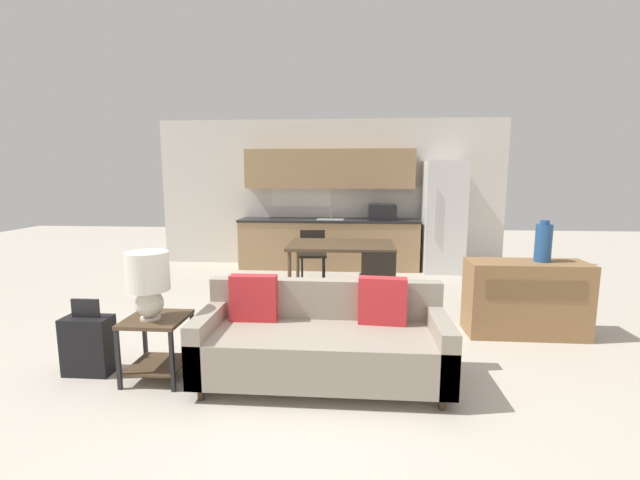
{
  "coord_description": "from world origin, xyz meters",
  "views": [
    {
      "loc": [
        0.44,
        -3.39,
        1.71
      ],
      "look_at": [
        0.06,
        1.5,
        0.95
      ],
      "focal_mm": 24.0,
      "sensor_mm": 36.0,
      "label": 1
    }
  ],
  "objects_px": {
    "side_table": "(157,337)",
    "table_lamp": "(148,279)",
    "couch": "(322,341)",
    "credenza": "(525,298)",
    "dining_table": "(341,248)",
    "suitcase": "(89,345)",
    "dining_chair_far_left": "(313,252)",
    "refrigerator": "(443,217)",
    "vase": "(543,242)",
    "dining_chair_near_right": "(378,278)"
  },
  "relations": [
    {
      "from": "credenza",
      "to": "couch",
      "type": "bearing_deg",
      "value": -150.41
    },
    {
      "from": "refrigerator",
      "to": "dining_chair_far_left",
      "type": "xyz_separation_m",
      "value": [
        -2.2,
        -0.98,
        -0.48
      ]
    },
    {
      "from": "couch",
      "to": "side_table",
      "type": "relative_size",
      "value": 3.8
    },
    {
      "from": "table_lamp",
      "to": "dining_chair_near_right",
      "type": "xyz_separation_m",
      "value": [
        1.95,
        1.76,
        -0.38
      ]
    },
    {
      "from": "dining_chair_near_right",
      "to": "dining_chair_far_left",
      "type": "relative_size",
      "value": 1.0
    },
    {
      "from": "table_lamp",
      "to": "vase",
      "type": "height_order",
      "value": "vase"
    },
    {
      "from": "suitcase",
      "to": "table_lamp",
      "type": "bearing_deg",
      "value": -6.87
    },
    {
      "from": "refrigerator",
      "to": "suitcase",
      "type": "xyz_separation_m",
      "value": [
        -3.82,
        -4.28,
        -0.71
      ]
    },
    {
      "from": "credenza",
      "to": "vase",
      "type": "distance_m",
      "value": 0.62
    },
    {
      "from": "credenza",
      "to": "suitcase",
      "type": "distance_m",
      "value": 4.28
    },
    {
      "from": "side_table",
      "to": "dining_chair_far_left",
      "type": "height_order",
      "value": "dining_chair_far_left"
    },
    {
      "from": "couch",
      "to": "dining_chair_far_left",
      "type": "distance_m",
      "value": 3.28
    },
    {
      "from": "dining_table",
      "to": "vase",
      "type": "bearing_deg",
      "value": -30.37
    },
    {
      "from": "side_table",
      "to": "dining_chair_near_right",
      "type": "xyz_separation_m",
      "value": [
        1.93,
        1.72,
        0.13
      ]
    },
    {
      "from": "vase",
      "to": "dining_chair_far_left",
      "type": "height_order",
      "value": "vase"
    },
    {
      "from": "dining_chair_near_right",
      "to": "table_lamp",
      "type": "bearing_deg",
      "value": 41.48
    },
    {
      "from": "side_table",
      "to": "table_lamp",
      "type": "bearing_deg",
      "value": -123.5
    },
    {
      "from": "credenza",
      "to": "suitcase",
      "type": "xyz_separation_m",
      "value": [
        -4.1,
        -1.22,
        -0.14
      ]
    },
    {
      "from": "table_lamp",
      "to": "dining_chair_near_right",
      "type": "bearing_deg",
      "value": 41.99
    },
    {
      "from": "suitcase",
      "to": "dining_table",
      "type": "bearing_deg",
      "value": 50.17
    },
    {
      "from": "dining_table",
      "to": "table_lamp",
      "type": "distance_m",
      "value": 2.99
    },
    {
      "from": "refrigerator",
      "to": "couch",
      "type": "height_order",
      "value": "refrigerator"
    },
    {
      "from": "refrigerator",
      "to": "vase",
      "type": "relative_size",
      "value": 4.42
    },
    {
      "from": "suitcase",
      "to": "dining_chair_near_right",
      "type": "bearing_deg",
      "value": 33.38
    },
    {
      "from": "vase",
      "to": "dining_chair_near_right",
      "type": "distance_m",
      "value": 1.82
    },
    {
      "from": "refrigerator",
      "to": "vase",
      "type": "distance_m",
      "value": 3.05
    },
    {
      "from": "dining_table",
      "to": "suitcase",
      "type": "xyz_separation_m",
      "value": [
        -2.1,
        -2.51,
        -0.43
      ]
    },
    {
      "from": "vase",
      "to": "dining_chair_near_right",
      "type": "height_order",
      "value": "vase"
    },
    {
      "from": "couch",
      "to": "credenza",
      "type": "xyz_separation_m",
      "value": [
        2.08,
        1.18,
        0.06
      ]
    },
    {
      "from": "side_table",
      "to": "dining_table",
      "type": "bearing_deg",
      "value": 60.08
    },
    {
      "from": "dining_chair_near_right",
      "to": "couch",
      "type": "bearing_deg",
      "value": 71.21
    },
    {
      "from": "side_table",
      "to": "dining_chair_far_left",
      "type": "relative_size",
      "value": 0.65
    },
    {
      "from": "side_table",
      "to": "suitcase",
      "type": "distance_m",
      "value": 0.64
    },
    {
      "from": "table_lamp",
      "to": "suitcase",
      "type": "distance_m",
      "value": 0.86
    },
    {
      "from": "vase",
      "to": "couch",
      "type": "bearing_deg",
      "value": -151.51
    },
    {
      "from": "refrigerator",
      "to": "dining_table",
      "type": "xyz_separation_m",
      "value": [
        -1.73,
        -1.76,
        -0.27
      ]
    },
    {
      "from": "table_lamp",
      "to": "refrigerator",
      "type": "bearing_deg",
      "value": 53.48
    },
    {
      "from": "side_table",
      "to": "table_lamp",
      "type": "distance_m",
      "value": 0.51
    },
    {
      "from": "side_table",
      "to": "credenza",
      "type": "bearing_deg",
      "value": 19.93
    },
    {
      "from": "dining_chair_near_right",
      "to": "suitcase",
      "type": "distance_m",
      "value": 3.07
    },
    {
      "from": "couch",
      "to": "suitcase",
      "type": "relative_size",
      "value": 3.04
    },
    {
      "from": "side_table",
      "to": "suitcase",
      "type": "height_order",
      "value": "suitcase"
    },
    {
      "from": "table_lamp",
      "to": "vase",
      "type": "bearing_deg",
      "value": 19.98
    },
    {
      "from": "dining_chair_near_right",
      "to": "credenza",
      "type": "bearing_deg",
      "value": 162.78
    },
    {
      "from": "couch",
      "to": "dining_chair_near_right",
      "type": "xyz_separation_m",
      "value": [
        0.54,
        1.65,
        0.15
      ]
    },
    {
      "from": "refrigerator",
      "to": "credenza",
      "type": "height_order",
      "value": "refrigerator"
    },
    {
      "from": "dining_table",
      "to": "credenza",
      "type": "distance_m",
      "value": 2.4
    },
    {
      "from": "dining_chair_near_right",
      "to": "dining_chair_far_left",
      "type": "distance_m",
      "value": 1.86
    },
    {
      "from": "credenza",
      "to": "suitcase",
      "type": "height_order",
      "value": "credenza"
    },
    {
      "from": "side_table",
      "to": "dining_chair_near_right",
      "type": "relative_size",
      "value": 0.65
    }
  ]
}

